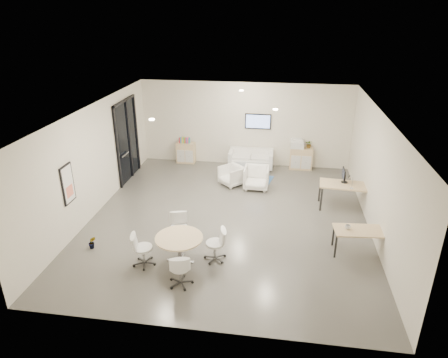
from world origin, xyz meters
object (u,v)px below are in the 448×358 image
sideboard_left (186,153)px  armchair_left (232,175)px  round_table (179,240)px  armchair_right (256,177)px  desk_front (360,232)px  desk_rear (345,187)px  loveseat (251,160)px  sideboard_right (301,158)px

sideboard_left → armchair_left: sideboard_left is taller
sideboard_left → round_table: 6.79m
armchair_right → armchair_left: bearing=169.6°
sideboard_left → desk_front: 8.06m
sideboard_left → desk_rear: bearing=-28.3°
armchair_left → desk_front: (3.70, -3.73, 0.23)m
loveseat → armchair_left: (-0.52, -1.67, 0.03)m
loveseat → desk_rear: size_ratio=1.08×
desk_rear → desk_front: 2.53m
armchair_right → desk_front: armchair_right is taller
armchair_right → desk_front: (2.84, -3.56, 0.18)m
loveseat → armchair_right: (0.34, -1.84, 0.08)m
round_table → armchair_left: bearing=82.2°
armchair_left → armchair_right: armchair_right is taller
loveseat → round_table: 6.54m
armchair_right → sideboard_right: bearing=53.7°
sideboard_right → armchair_left: (-2.42, -1.86, -0.05)m
loveseat → desk_front: 6.27m
sideboard_right → armchair_left: size_ratio=1.14×
armchair_left → desk_front: 5.26m
armchair_right → desk_rear: (2.76, -1.03, 0.28)m
sideboard_left → armchair_left: (2.08, -1.87, -0.04)m
desk_rear → sideboard_left: bearing=156.7°
sideboard_left → desk_rear: (5.71, -3.08, 0.29)m
armchair_left → sideboard_left: bearing=-178.3°
desk_rear → desk_front: desk_rear is taller
sideboard_right → loveseat: sideboard_right is taller
sideboard_left → sideboard_right: size_ratio=0.96×
loveseat → sideboard_left: bearing=174.5°
armchair_right → round_table: (-1.52, -4.59, 0.19)m
sideboard_left → sideboard_right: 4.50m
loveseat → armchair_left: armchair_left is taller
sideboard_left → desk_rear: sideboard_left is taller
round_table → desk_front: bearing=13.4°
loveseat → desk_front: bearing=-60.4°
sideboard_left → sideboard_right: sideboard_right is taller
loveseat → armchair_right: bearing=-80.4°
sideboard_left → armchair_right: size_ratio=0.97×
armchair_left → round_table: armchair_left is taller
armchair_left → armchair_right: (0.87, -0.18, 0.05)m
armchair_left → round_table: (-0.65, -4.76, 0.24)m
armchair_right → sideboard_left: bearing=146.2°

